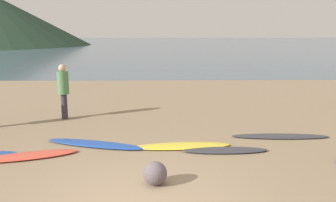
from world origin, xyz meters
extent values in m
cube|color=#8C7559|center=(0.00, 10.00, -0.10)|extent=(120.00, 120.00, 0.20)
cube|color=#475B6B|center=(0.00, 64.82, 0.00)|extent=(140.00, 100.00, 0.01)
ellipsoid|color=#D84C38|center=(-2.65, 2.34, 0.04)|extent=(2.29, 1.23, 0.08)
ellipsoid|color=#1E479E|center=(-1.25, 3.17, 0.04)|extent=(2.71, 1.27, 0.08)
ellipsoid|color=yellow|center=(0.92, 2.98, 0.04)|extent=(2.49, 0.76, 0.07)
ellipsoid|color=#333338|center=(1.95, 2.65, 0.03)|extent=(2.07, 0.51, 0.07)
ellipsoid|color=#333338|center=(3.65, 3.77, 0.03)|extent=(2.65, 0.59, 0.06)
cylinder|color=#2D2D38|center=(-2.74, 5.97, 0.41)|extent=(0.20, 0.20, 0.83)
cylinder|color=#4C7A4C|center=(-2.74, 5.97, 1.19)|extent=(0.36, 0.36, 0.72)
sphere|color=tan|center=(-2.74, 5.97, 1.67)|extent=(0.23, 0.23, 0.23)
sphere|color=#574C51|center=(0.30, 0.82, 0.23)|extent=(0.45, 0.45, 0.45)
camera|label=1|loc=(0.42, -5.53, 2.90)|focal=38.37mm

